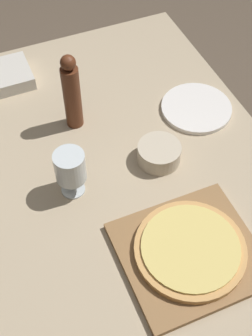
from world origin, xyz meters
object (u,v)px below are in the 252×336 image
object	(u,v)px
pizza	(190,249)
small_bowl	(159,153)
pepper_mill	(72,93)
wine_glass	(70,168)

from	to	relation	value
pizza	small_bowl	world-z (taller)	small_bowl
pepper_mill	small_bowl	size ratio (longest dim) A/B	2.05
wine_glass	small_bowl	distance (m)	0.27
pizza	wine_glass	bearing A→B (deg)	123.74
small_bowl	pepper_mill	bearing A→B (deg)	126.86
pizza	wine_glass	size ratio (longest dim) A/B	1.90
pepper_mill	small_bowl	world-z (taller)	pepper_mill
pizza	pepper_mill	distance (m)	0.55
wine_glass	pepper_mill	bearing A→B (deg)	69.87
small_bowl	pizza	bearing A→B (deg)	-101.29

